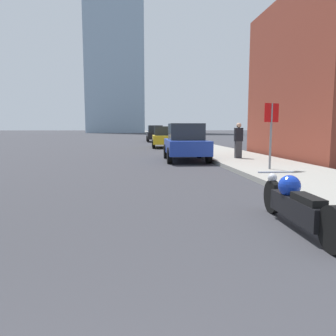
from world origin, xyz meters
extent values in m
cube|color=gray|center=(5.41, 40.00, 0.07)|extent=(3.21, 240.00, 0.15)
cube|color=#8CA5BC|center=(-4.75, 106.31, 38.40)|extent=(17.26, 17.26, 76.79)
cylinder|color=black|center=(2.86, 5.40, 0.29)|extent=(0.12, 0.59, 0.58)
cylinder|color=black|center=(2.80, 3.52, 0.29)|extent=(0.12, 0.59, 0.58)
cube|color=black|center=(2.83, 4.46, 0.32)|extent=(0.29, 1.44, 0.31)
sphere|color=#1433AD|center=(2.84, 4.75, 0.60)|extent=(0.34, 0.34, 0.34)
cube|color=black|center=(2.82, 4.16, 0.52)|extent=(0.24, 0.66, 0.10)
sphere|color=silver|center=(2.87, 5.43, 0.63)|extent=(0.16, 0.16, 0.16)
cylinder|color=silver|center=(2.86, 5.30, 0.75)|extent=(0.62, 0.06, 0.04)
cube|color=#1E3899|center=(2.82, 14.77, 0.65)|extent=(1.89, 4.04, 0.61)
cube|color=#23282D|center=(2.82, 14.77, 1.32)|extent=(1.55, 1.96, 0.73)
cylinder|color=black|center=(2.04, 16.04, 0.34)|extent=(0.23, 0.69, 0.68)
cylinder|color=black|center=(3.70, 15.98, 0.34)|extent=(0.23, 0.69, 0.68)
cylinder|color=black|center=(1.95, 13.57, 0.34)|extent=(0.23, 0.69, 0.68)
cylinder|color=black|center=(3.61, 13.51, 0.34)|extent=(0.23, 0.69, 0.68)
cube|color=gold|center=(2.81, 24.81, 0.62)|extent=(1.95, 3.92, 0.62)
cube|color=#23282D|center=(2.81, 24.81, 1.27)|extent=(1.59, 1.91, 0.68)
cylinder|color=black|center=(2.02, 26.03, 0.31)|extent=(0.23, 0.63, 0.62)
cylinder|color=black|center=(3.70, 25.96, 0.31)|extent=(0.23, 0.63, 0.62)
cylinder|color=black|center=(1.91, 23.65, 0.31)|extent=(0.23, 0.63, 0.62)
cylinder|color=black|center=(3.60, 23.58, 0.31)|extent=(0.23, 0.63, 0.62)
cube|color=black|center=(2.81, 35.51, 0.68)|extent=(1.75, 4.49, 0.73)
cube|color=#23282D|center=(2.81, 35.51, 1.40)|extent=(1.48, 2.16, 0.72)
cylinder|color=black|center=(2.00, 36.91, 0.31)|extent=(0.20, 0.63, 0.63)
cylinder|color=black|center=(3.64, 36.89, 0.31)|extent=(0.20, 0.63, 0.63)
cylinder|color=black|center=(1.98, 34.13, 0.31)|extent=(0.20, 0.63, 0.63)
cylinder|color=black|center=(3.62, 34.12, 0.31)|extent=(0.20, 0.63, 0.63)
cylinder|color=slate|center=(4.89, 10.24, 1.21)|extent=(0.07, 0.07, 2.13)
cube|color=red|center=(4.89, 10.24, 1.98)|extent=(0.57, 0.26, 0.60)
cube|color=#38383D|center=(5.11, 14.20, 0.53)|extent=(0.29, 0.20, 0.75)
cube|color=black|center=(5.11, 14.20, 1.20)|extent=(0.36, 0.20, 0.59)
sphere|color=tan|center=(5.11, 14.20, 1.61)|extent=(0.22, 0.22, 0.22)
camera|label=1|loc=(0.45, -0.01, 1.49)|focal=35.00mm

